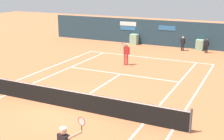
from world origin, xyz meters
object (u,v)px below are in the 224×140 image
at_px(player_on_baseline, 126,52).
at_px(ball_kid_centre_post, 207,45).
at_px(tennis_ball_by_sideline, 104,88).
at_px(ball_kid_left_post, 183,43).

height_order(player_on_baseline, ball_kid_centre_post, player_on_baseline).
bearing_deg(tennis_ball_by_sideline, ball_kid_centre_post, 73.21).
xyz_separation_m(player_on_baseline, ball_kid_centre_post, (4.70, 6.80, -0.26)).
bearing_deg(player_on_baseline, ball_kid_centre_post, -153.04).
bearing_deg(tennis_ball_by_sideline, ball_kid_left_post, 82.49).
bearing_deg(player_on_baseline, tennis_ball_by_sideline, 72.06).
distance_m(player_on_baseline, ball_kid_left_post, 7.29).
distance_m(player_on_baseline, ball_kid_centre_post, 8.27).
bearing_deg(tennis_ball_by_sideline, player_on_baseline, 100.46).
xyz_separation_m(ball_kid_left_post, tennis_ball_by_sideline, (-1.61, -12.24, -0.72)).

